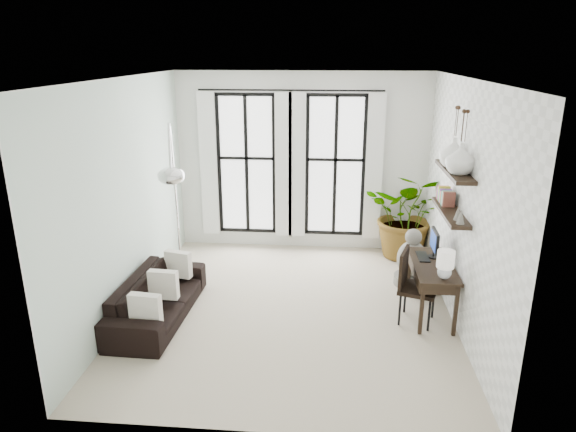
# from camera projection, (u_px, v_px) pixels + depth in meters

# --- Properties ---
(floor) EXTENTS (5.00, 5.00, 0.00)m
(floor) POSITION_uv_depth(u_px,v_px,m) (290.00, 309.00, 7.34)
(floor) COLOR #C0B199
(floor) RESTS_ON ground
(ceiling) EXTENTS (5.00, 5.00, 0.00)m
(ceiling) POSITION_uv_depth(u_px,v_px,m) (291.00, 78.00, 6.35)
(ceiling) COLOR white
(ceiling) RESTS_ON wall_back
(wall_left) EXTENTS (0.00, 5.00, 5.00)m
(wall_left) POSITION_uv_depth(u_px,v_px,m) (127.00, 198.00, 7.03)
(wall_left) COLOR silver
(wall_left) RESTS_ON floor
(wall_right) EXTENTS (0.00, 5.00, 5.00)m
(wall_right) POSITION_uv_depth(u_px,v_px,m) (463.00, 206.00, 6.66)
(wall_right) COLOR white
(wall_right) RESTS_ON floor
(wall_back) EXTENTS (4.50, 0.00, 4.50)m
(wall_back) POSITION_uv_depth(u_px,v_px,m) (302.00, 163.00, 9.21)
(wall_back) COLOR white
(wall_back) RESTS_ON floor
(windows) EXTENTS (3.26, 0.13, 2.65)m
(windows) POSITION_uv_depth(u_px,v_px,m) (290.00, 166.00, 9.18)
(windows) COLOR white
(windows) RESTS_ON wall_back
(wall_shelves) EXTENTS (0.25, 1.30, 0.60)m
(wall_shelves) POSITION_uv_depth(u_px,v_px,m) (451.00, 195.00, 6.72)
(wall_shelves) COLOR black
(wall_shelves) RESTS_ON wall_right
(sofa) EXTENTS (0.87, 2.06, 0.59)m
(sofa) POSITION_uv_depth(u_px,v_px,m) (157.00, 298.00, 7.03)
(sofa) COLOR black
(sofa) RESTS_ON floor
(throw_pillows) EXTENTS (0.40, 1.52, 0.40)m
(throw_pillows) POSITION_uv_depth(u_px,v_px,m) (163.00, 285.00, 6.96)
(throw_pillows) COLOR silver
(throw_pillows) RESTS_ON sofa
(plant) EXTENTS (1.71, 1.59, 1.57)m
(plant) POSITION_uv_depth(u_px,v_px,m) (408.00, 214.00, 8.98)
(plant) COLOR #2D7228
(plant) RESTS_ON floor
(desk) EXTENTS (0.54, 1.27, 1.14)m
(desk) POSITION_uv_depth(u_px,v_px,m) (433.00, 269.00, 6.96)
(desk) COLOR black
(desk) RESTS_ON floor
(desk_chair) EXTENTS (0.60, 0.60, 1.01)m
(desk_chair) POSITION_uv_depth(u_px,v_px,m) (412.00, 282.00, 6.87)
(desk_chair) COLOR black
(desk_chair) RESTS_ON floor
(arc_lamp) EXTENTS (0.77, 1.74, 2.60)m
(arc_lamp) POSITION_uv_depth(u_px,v_px,m) (172.00, 164.00, 7.19)
(arc_lamp) COLOR silver
(arc_lamp) RESTS_ON floor
(buddha) EXTENTS (0.51, 0.51, 0.92)m
(buddha) POSITION_uv_depth(u_px,v_px,m) (412.00, 262.00, 8.00)
(buddha) COLOR gray
(buddha) RESTS_ON floor
(vase_a) EXTENTS (0.37, 0.37, 0.38)m
(vase_a) POSITION_uv_depth(u_px,v_px,m) (461.00, 159.00, 6.28)
(vase_a) COLOR white
(vase_a) RESTS_ON shelf_upper
(vase_b) EXTENTS (0.37, 0.37, 0.38)m
(vase_b) POSITION_uv_depth(u_px,v_px,m) (454.00, 152.00, 6.66)
(vase_b) COLOR white
(vase_b) RESTS_ON shelf_upper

